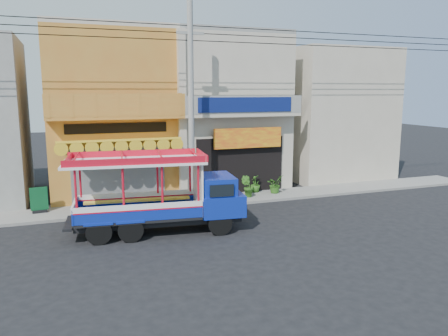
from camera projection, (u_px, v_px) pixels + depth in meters
name	position (u px, v px, depth m)	size (l,w,h in m)	color
ground	(240.00, 226.00, 16.97)	(90.00, 90.00, 0.00)	black
sidewalk	(209.00, 201.00, 20.67)	(30.00, 2.00, 0.12)	slate
shophouse_left	(110.00, 112.00, 22.29)	(6.00, 7.50, 8.24)	#BE712A
shophouse_right	(221.00, 111.00, 24.30)	(6.00, 6.75, 8.24)	#B5AA95
party_pilaster	(182.00, 117.00, 20.43)	(0.35, 0.30, 8.00)	#B5AA95
filler_building_right	(328.00, 114.00, 26.73)	(6.00, 6.00, 7.60)	#B5AA95
utility_pole	(194.00, 95.00, 18.87)	(28.00, 0.26, 9.00)	gray
songthaew_truck	(170.00, 194.00, 16.13)	(6.57, 2.74, 2.98)	black
green_sign	(39.00, 202.00, 18.41)	(0.71, 0.38, 1.08)	black
potted_plant_a	(275.00, 184.00, 21.95)	(0.81, 0.70, 0.90)	#2E611B
potted_plant_b	(247.00, 186.00, 21.11)	(0.57, 0.46, 1.03)	#2E611B
potted_plant_c	(255.00, 183.00, 22.14)	(0.49, 0.49, 0.88)	#2E611B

